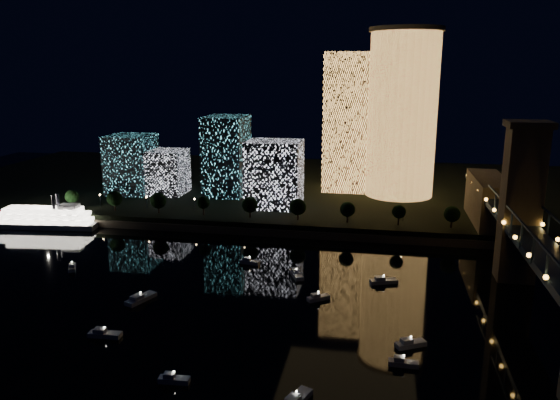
# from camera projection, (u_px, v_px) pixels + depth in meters

# --- Properties ---
(ground) EXTENTS (520.00, 520.00, 0.00)m
(ground) POSITION_uv_depth(u_px,v_px,m) (284.00, 335.00, 137.10)
(ground) COLOR black
(ground) RESTS_ON ground
(far_bank) EXTENTS (420.00, 160.00, 5.00)m
(far_bank) POSITION_uv_depth(u_px,v_px,m) (337.00, 189.00, 289.31)
(far_bank) COLOR black
(far_bank) RESTS_ON ground
(seawall) EXTENTS (420.00, 6.00, 3.00)m
(seawall) POSITION_uv_depth(u_px,v_px,m) (321.00, 234.00, 215.05)
(seawall) COLOR #6B5E4C
(seawall) RESTS_ON ground
(tower_cylindrical) EXTENTS (34.00, 34.00, 78.20)m
(tower_cylindrical) POSITION_uv_depth(u_px,v_px,m) (402.00, 114.00, 256.64)
(tower_cylindrical) COLOR #FFAE51
(tower_cylindrical) RESTS_ON far_bank
(tower_rectangular) EXTENTS (21.25, 21.25, 67.61)m
(tower_rectangular) POSITION_uv_depth(u_px,v_px,m) (346.00, 122.00, 270.22)
(tower_rectangular) COLOR #FFAE51
(tower_rectangular) RESTS_ON far_bank
(midrise_blocks) EXTENTS (96.43, 41.85, 37.87)m
(midrise_blocks) POSITION_uv_depth(u_px,v_px,m) (204.00, 165.00, 259.24)
(midrise_blocks) COLOR white
(midrise_blocks) RESTS_ON far_bank
(riverboat) EXTENTS (49.05, 15.23, 14.54)m
(riverboat) POSITION_uv_depth(u_px,v_px,m) (39.00, 218.00, 228.82)
(riverboat) COLOR silver
(riverboat) RESTS_ON ground
(motorboats) EXTENTS (114.82, 81.93, 2.78)m
(motorboats) POSITION_uv_depth(u_px,v_px,m) (253.00, 311.00, 148.78)
(motorboats) COLOR silver
(motorboats) RESTS_ON ground
(esplanade_trees) EXTENTS (166.13, 6.90, 8.95)m
(esplanade_trees) POSITION_uv_depth(u_px,v_px,m) (245.00, 204.00, 224.38)
(esplanade_trees) COLOR black
(esplanade_trees) RESTS_ON far_bank
(street_lamps) EXTENTS (132.70, 0.70, 5.65)m
(street_lamps) POSITION_uv_depth(u_px,v_px,m) (244.00, 204.00, 230.78)
(street_lamps) COLOR black
(street_lamps) RESTS_ON far_bank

